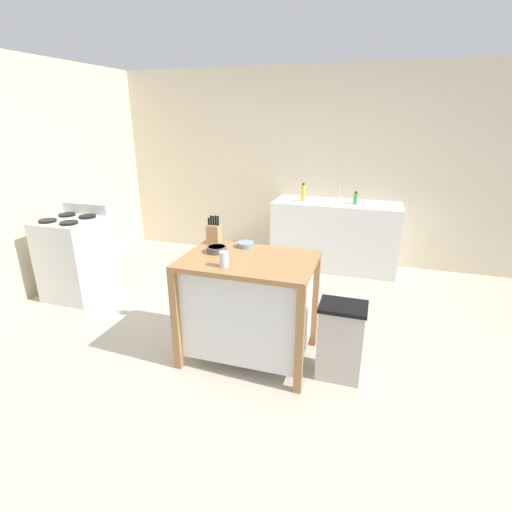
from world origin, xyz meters
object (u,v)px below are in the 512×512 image
at_px(kitchen_island, 249,303).
at_px(trash_bin, 341,341).
at_px(sink_faucet, 339,192).
at_px(bottle_hand_soap, 303,193).
at_px(knife_block, 214,233).
at_px(bowl_stoneware_deep, 246,244).
at_px(bowl_ceramic_wide, 217,249).
at_px(bottle_spray_cleaner, 356,198).
at_px(drinking_cup, 224,259).
at_px(stove, 75,258).

height_order(kitchen_island, trash_bin, kitchen_island).
xyz_separation_m(sink_faucet, bottle_hand_soap, (-0.44, -0.19, 0.00)).
height_order(kitchen_island, knife_block, knife_block).
distance_m(bowl_stoneware_deep, bottle_hand_soap, 2.03).
bearing_deg(kitchen_island, bowl_ceramic_wide, 168.18).
bearing_deg(trash_bin, bottle_hand_soap, 108.48).
relative_size(bowl_stoneware_deep, bottle_hand_soap, 0.61).
relative_size(trash_bin, bottle_spray_cleaner, 3.80).
relative_size(kitchen_island, sink_faucet, 4.83).
bearing_deg(drinking_cup, stove, 160.16).
xyz_separation_m(knife_block, stove, (-1.85, 0.28, -0.54)).
height_order(knife_block, bottle_spray_cleaner, knife_block).
bearing_deg(bottle_hand_soap, kitchen_island, -89.84).
bearing_deg(drinking_cup, bowl_ceramic_wide, 122.42).
xyz_separation_m(bowl_stoneware_deep, trash_bin, (0.89, -0.30, -0.61)).
bearing_deg(trash_bin, bowl_stoneware_deep, 161.20).
distance_m(knife_block, bottle_spray_cleaner, 2.30).
distance_m(kitchen_island, knife_block, 0.70).
relative_size(bottle_hand_soap, stove, 0.23).
height_order(kitchen_island, bowl_ceramic_wide, bowl_ceramic_wide).
bearing_deg(bottle_spray_cleaner, bowl_ceramic_wide, -113.55).
height_order(trash_bin, stove, stove).
bearing_deg(bottle_spray_cleaner, sink_faucet, 142.62).
bearing_deg(stove, bowl_ceramic_wide, -13.92).
height_order(trash_bin, sink_faucet, sink_faucet).
bearing_deg(bottle_spray_cleaner, bottle_hand_soap, -179.50).
height_order(bottle_spray_cleaner, stove, bottle_spray_cleaner).
bearing_deg(bowl_ceramic_wide, bowl_stoneware_deep, 47.19).
height_order(bottle_hand_soap, stove, bottle_hand_soap).
xyz_separation_m(trash_bin, bottle_spray_cleaner, (-0.10, 2.33, 0.67)).
distance_m(knife_block, sink_faucet, 2.36).
relative_size(bowl_stoneware_deep, sink_faucet, 0.66).
xyz_separation_m(kitchen_island, sink_faucet, (0.44, 2.47, 0.51)).
xyz_separation_m(knife_block, sink_faucet, (0.85, 2.21, 0.02)).
bearing_deg(bottle_hand_soap, drinking_cup, -92.52).
height_order(knife_block, trash_bin, knife_block).
bearing_deg(bowl_ceramic_wide, bottle_spray_cleaner, 66.45).
distance_m(kitchen_island, stove, 2.33).
relative_size(sink_faucet, bottle_hand_soap, 0.93).
bearing_deg(kitchen_island, stove, 166.36).
xyz_separation_m(knife_block, bottle_spray_cleaner, (1.08, 2.03, -0.02)).
bearing_deg(sink_faucet, bottle_spray_cleaner, -37.38).
distance_m(kitchen_island, bowl_ceramic_wide, 0.52).
distance_m(bowl_stoneware_deep, drinking_cup, 0.49).
bearing_deg(bowl_stoneware_deep, sink_faucet, 75.97).
xyz_separation_m(bowl_ceramic_wide, trash_bin, (1.07, -0.10, -0.61)).
relative_size(kitchen_island, bottle_hand_soap, 4.48).
relative_size(bowl_ceramic_wide, trash_bin, 0.27).
bearing_deg(kitchen_island, drinking_cup, -117.44).
distance_m(kitchen_island, sink_faucet, 2.56).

